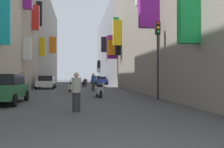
{
  "coord_description": "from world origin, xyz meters",
  "views": [
    {
      "loc": [
        -0.19,
        -3.11,
        1.41
      ],
      "look_at": [
        3.98,
        26.78,
        1.69
      ],
      "focal_mm": 40.41,
      "sensor_mm": 36.0,
      "label": 1
    }
  ],
  "objects_px": {
    "parked_car_grey": "(96,80)",
    "scooter_silver": "(99,90)",
    "parked_car_white": "(46,82)",
    "parked_car_green": "(4,88)",
    "traffic_light_near_corner": "(158,47)",
    "scooter_black": "(85,83)",
    "parked_car_blue": "(101,80)",
    "scooter_red": "(85,81)",
    "pedestrian_near_left": "(76,92)",
    "scooter_white": "(72,87)",
    "pedestrian_crossing": "(22,83)",
    "pedestrian_near_right": "(93,82)"
  },
  "relations": [
    {
      "from": "parked_car_grey",
      "to": "scooter_silver",
      "type": "bearing_deg",
      "value": -93.92
    },
    {
      "from": "pedestrian_near_right",
      "to": "scooter_white",
      "type": "bearing_deg",
      "value": -150.26
    },
    {
      "from": "scooter_white",
      "to": "traffic_light_near_corner",
      "type": "xyz_separation_m",
      "value": [
        5.23,
        -8.37,
        2.68
      ]
    },
    {
      "from": "parked_car_white",
      "to": "pedestrian_near_right",
      "type": "bearing_deg",
      "value": -46.88
    },
    {
      "from": "scooter_red",
      "to": "traffic_light_near_corner",
      "type": "height_order",
      "value": "traffic_light_near_corner"
    },
    {
      "from": "scooter_white",
      "to": "scooter_silver",
      "type": "bearing_deg",
      "value": -71.39
    },
    {
      "from": "parked_car_grey",
      "to": "pedestrian_near_left",
      "type": "distance_m",
      "value": 39.51
    },
    {
      "from": "parked_car_white",
      "to": "parked_car_grey",
      "type": "bearing_deg",
      "value": 70.49
    },
    {
      "from": "parked_car_blue",
      "to": "pedestrian_near_right",
      "type": "height_order",
      "value": "pedestrian_near_right"
    },
    {
      "from": "parked_car_green",
      "to": "scooter_red",
      "type": "distance_m",
      "value": 37.15
    },
    {
      "from": "scooter_black",
      "to": "traffic_light_near_corner",
      "type": "relative_size",
      "value": 0.39
    },
    {
      "from": "pedestrian_near_left",
      "to": "parked_car_green",
      "type": "bearing_deg",
      "value": 136.55
    },
    {
      "from": "parked_car_blue",
      "to": "traffic_light_near_corner",
      "type": "height_order",
      "value": "traffic_light_near_corner"
    },
    {
      "from": "parked_car_green",
      "to": "scooter_red",
      "type": "bearing_deg",
      "value": 81.64
    },
    {
      "from": "scooter_white",
      "to": "pedestrian_crossing",
      "type": "bearing_deg",
      "value": -133.87
    },
    {
      "from": "scooter_silver",
      "to": "pedestrian_crossing",
      "type": "relative_size",
      "value": 1.03
    },
    {
      "from": "parked_car_white",
      "to": "parked_car_green",
      "type": "bearing_deg",
      "value": -91.05
    },
    {
      "from": "scooter_white",
      "to": "scooter_red",
      "type": "distance_m",
      "value": 27.71
    },
    {
      "from": "parked_car_white",
      "to": "pedestrian_near_right",
      "type": "height_order",
      "value": "pedestrian_near_right"
    },
    {
      "from": "parked_car_grey",
      "to": "scooter_silver",
      "type": "height_order",
      "value": "parked_car_grey"
    },
    {
      "from": "pedestrian_crossing",
      "to": "scooter_black",
      "type": "bearing_deg",
      "value": 71.82
    },
    {
      "from": "parked_car_blue",
      "to": "pedestrian_near_left",
      "type": "distance_m",
      "value": 33.7
    },
    {
      "from": "parked_car_green",
      "to": "pedestrian_near_left",
      "type": "height_order",
      "value": "pedestrian_near_left"
    },
    {
      "from": "scooter_white",
      "to": "scooter_silver",
      "type": "distance_m",
      "value": 6.12
    },
    {
      "from": "scooter_white",
      "to": "scooter_black",
      "type": "distance_m",
      "value": 11.76
    },
    {
      "from": "scooter_red",
      "to": "pedestrian_near_right",
      "type": "bearing_deg",
      "value": -90.25
    },
    {
      "from": "parked_car_blue",
      "to": "scooter_black",
      "type": "height_order",
      "value": "parked_car_blue"
    },
    {
      "from": "parked_car_green",
      "to": "scooter_red",
      "type": "height_order",
      "value": "parked_car_green"
    },
    {
      "from": "parked_car_green",
      "to": "traffic_light_near_corner",
      "type": "relative_size",
      "value": 0.95
    },
    {
      "from": "parked_car_white",
      "to": "scooter_red",
      "type": "distance_m",
      "value": 21.74
    },
    {
      "from": "parked_car_blue",
      "to": "parked_car_white",
      "type": "relative_size",
      "value": 1.11
    },
    {
      "from": "scooter_white",
      "to": "pedestrian_near_left",
      "type": "xyz_separation_m",
      "value": [
        0.45,
        -12.63,
        0.31
      ]
    },
    {
      "from": "scooter_black",
      "to": "pedestrian_crossing",
      "type": "bearing_deg",
      "value": -108.18
    },
    {
      "from": "scooter_red",
      "to": "pedestrian_near_left",
      "type": "xyz_separation_m",
      "value": [
        -1.69,
        -40.26,
        0.31
      ]
    },
    {
      "from": "parked_car_blue",
      "to": "pedestrian_crossing",
      "type": "height_order",
      "value": "pedestrian_crossing"
    },
    {
      "from": "scooter_silver",
      "to": "traffic_light_near_corner",
      "type": "relative_size",
      "value": 0.4
    },
    {
      "from": "parked_car_blue",
      "to": "scooter_silver",
      "type": "bearing_deg",
      "value": -95.65
    },
    {
      "from": "parked_car_white",
      "to": "scooter_black",
      "type": "height_order",
      "value": "parked_car_white"
    },
    {
      "from": "scooter_black",
      "to": "traffic_light_near_corner",
      "type": "bearing_deg",
      "value": -79.48
    },
    {
      "from": "scooter_black",
      "to": "scooter_red",
      "type": "relative_size",
      "value": 1.02
    },
    {
      "from": "parked_car_grey",
      "to": "parked_car_blue",
      "type": "xyz_separation_m",
      "value": [
        0.4,
        -5.89,
        -0.05
      ]
    },
    {
      "from": "parked_car_white",
      "to": "scooter_silver",
      "type": "xyz_separation_m",
      "value": [
        4.93,
        -12.3,
        -0.31
      ]
    },
    {
      "from": "parked_car_white",
      "to": "scooter_black",
      "type": "xyz_separation_m",
      "value": [
        4.49,
        5.16,
        -0.31
      ]
    },
    {
      "from": "parked_car_green",
      "to": "pedestrian_crossing",
      "type": "distance_m",
      "value": 5.47
    },
    {
      "from": "scooter_white",
      "to": "pedestrian_near_right",
      "type": "height_order",
      "value": "pedestrian_near_right"
    },
    {
      "from": "pedestrian_near_left",
      "to": "traffic_light_near_corner",
      "type": "xyz_separation_m",
      "value": [
        4.79,
        4.26,
        2.36
      ]
    },
    {
      "from": "parked_car_blue",
      "to": "scooter_white",
      "type": "xyz_separation_m",
      "value": [
        -4.59,
        -20.81,
        -0.27
      ]
    },
    {
      "from": "parked_car_green",
      "to": "scooter_red",
      "type": "relative_size",
      "value": 2.44
    },
    {
      "from": "parked_car_green",
      "to": "scooter_silver",
      "type": "height_order",
      "value": "parked_car_green"
    },
    {
      "from": "scooter_black",
      "to": "scooter_red",
      "type": "distance_m",
      "value": 15.98
    }
  ]
}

